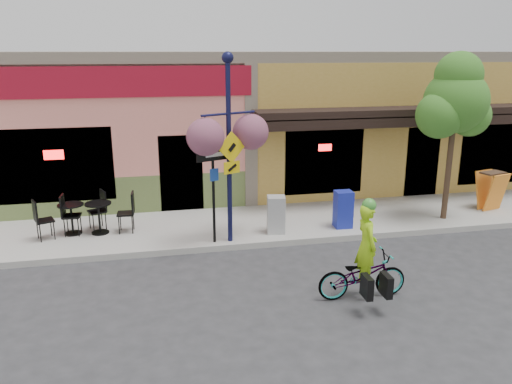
# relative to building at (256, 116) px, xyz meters

# --- Properties ---
(ground) EXTENTS (90.00, 90.00, 0.00)m
(ground) POSITION_rel_building_xyz_m (0.00, -7.50, -2.25)
(ground) COLOR #2D2D30
(ground) RESTS_ON ground
(sidewalk) EXTENTS (24.00, 3.00, 0.15)m
(sidewalk) POSITION_rel_building_xyz_m (0.00, -5.50, -2.17)
(sidewalk) COLOR #9E9B93
(sidewalk) RESTS_ON ground
(curb) EXTENTS (24.00, 0.12, 0.15)m
(curb) POSITION_rel_building_xyz_m (0.00, -6.95, -2.17)
(curb) COLOR #A8A59E
(curb) RESTS_ON ground
(building) EXTENTS (18.20, 8.20, 4.50)m
(building) POSITION_rel_building_xyz_m (0.00, 0.00, 0.00)
(building) COLOR #E98373
(building) RESTS_ON ground
(bicycle) EXTENTS (1.73, 0.64, 0.90)m
(bicycle) POSITION_rel_building_xyz_m (-0.01, -9.78, -1.80)
(bicycle) COLOR maroon
(bicycle) RESTS_ON ground
(cyclist_rider) EXTENTS (0.40, 0.60, 1.61)m
(cyclist_rider) POSITION_rel_building_xyz_m (0.04, -9.78, -1.45)
(cyclist_rider) COLOR #9CD916
(cyclist_rider) RESTS_ON ground
(lamp_post) EXTENTS (1.50, 1.07, 4.38)m
(lamp_post) POSITION_rel_building_xyz_m (-2.05, -6.73, 0.09)
(lamp_post) COLOR #121339
(lamp_post) RESTS_ON sidewalk
(one_way_sign) EXTENTS (0.88, 0.49, 2.27)m
(one_way_sign) POSITION_rel_building_xyz_m (-2.42, -6.74, -0.97)
(one_way_sign) COLOR black
(one_way_sign) RESTS_ON sidewalk
(cafe_set_left) EXTENTS (1.86, 1.41, 1.00)m
(cafe_set_left) POSITION_rel_building_xyz_m (-5.80, -5.48, -1.60)
(cafe_set_left) COLOR black
(cafe_set_left) RESTS_ON sidewalk
(cafe_set_right) EXTENTS (1.76, 0.95, 1.03)m
(cafe_set_right) POSITION_rel_building_xyz_m (-5.14, -5.56, -1.59)
(cafe_set_right) COLOR black
(cafe_set_right) RESTS_ON sidewalk
(newspaper_box_blue) EXTENTS (0.44, 0.40, 0.96)m
(newspaper_box_blue) POSITION_rel_building_xyz_m (0.94, -6.38, -1.62)
(newspaper_box_blue) COLOR #1A269F
(newspaper_box_blue) RESTS_ON sidewalk
(newspaper_box_grey) EXTENTS (0.50, 0.46, 0.93)m
(newspaper_box_grey) POSITION_rel_building_xyz_m (-0.84, -6.40, -1.63)
(newspaper_box_grey) COLOR #A2A2A2
(newspaper_box_grey) RESTS_ON sidewalk
(street_tree) EXTENTS (2.30, 2.30, 4.44)m
(street_tree) POSITION_rel_building_xyz_m (3.89, -6.28, 0.12)
(street_tree) COLOR #3D7A26
(street_tree) RESTS_ON sidewalk
(sandwich_board) EXTENTS (0.76, 0.63, 1.10)m
(sandwich_board) POSITION_rel_building_xyz_m (5.65, -6.02, -1.55)
(sandwich_board) COLOR orange
(sandwich_board) RESTS_ON sidewalk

